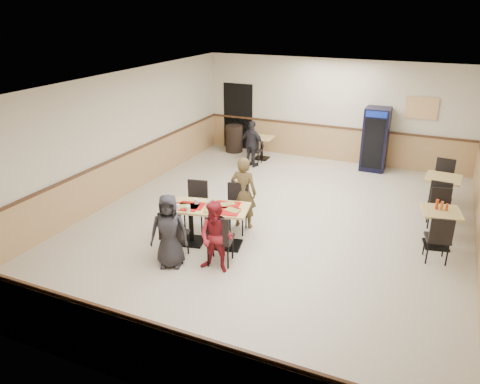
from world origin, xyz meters
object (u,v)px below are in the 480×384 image
at_px(side_table_near, 439,223).
at_px(diner_man_opposite, 243,193).
at_px(main_table, 209,219).
at_px(trash_bin, 234,139).
at_px(pepsi_cooler, 375,139).
at_px(diner_woman_right, 216,237).
at_px(side_table_far, 442,188).
at_px(diner_woman_left, 169,231).
at_px(lone_diner, 252,144).
at_px(back_table, 262,144).

bearing_deg(side_table_near, diner_man_opposite, -168.87).
xyz_separation_m(main_table, trash_bin, (-2.18, 5.86, -0.11)).
bearing_deg(pepsi_cooler, diner_woman_right, -104.26).
relative_size(side_table_far, pepsi_cooler, 0.45).
bearing_deg(diner_woman_left, main_table, 51.70).
height_order(lone_diner, side_table_far, lone_diner).
relative_size(main_table, trash_bin, 1.92).
distance_m(lone_diner, side_table_far, 5.27).
bearing_deg(lone_diner, side_table_far, 178.26).
xyz_separation_m(diner_man_opposite, side_table_near, (3.83, 0.75, -0.27)).
height_order(side_table_near, side_table_far, side_table_far).
bearing_deg(lone_diner, pepsi_cooler, -149.88).
distance_m(diner_woman_left, side_table_far, 6.35).
bearing_deg(trash_bin, side_table_far, -19.71).
distance_m(main_table, diner_man_opposite, 1.07).
relative_size(side_table_far, back_table, 1.18).
xyz_separation_m(side_table_far, pepsi_cooler, (-1.88, 2.28, 0.36)).
bearing_deg(trash_bin, pepsi_cooler, 0.56).
xyz_separation_m(diner_woman_left, pepsi_cooler, (2.46, 6.91, 0.20)).
relative_size(back_table, trash_bin, 0.80).
xyz_separation_m(side_table_near, trash_bin, (-6.29, 4.10, -0.08)).
xyz_separation_m(lone_diner, side_table_near, (5.19, -2.97, -0.17)).
height_order(main_table, trash_bin, trash_bin).
height_order(main_table, side_table_near, main_table).
bearing_deg(trash_bin, diner_woman_left, -74.54).
relative_size(main_table, pepsi_cooler, 0.92).
height_order(main_table, pepsi_cooler, pepsi_cooler).
height_order(diner_woman_right, diner_man_opposite, diner_man_opposite).
xyz_separation_m(diner_woman_right, back_table, (-1.65, 6.33, -0.21)).
distance_m(diner_man_opposite, lone_diner, 3.97).
bearing_deg(diner_woman_left, trash_bin, 82.80).
height_order(diner_woman_left, lone_diner, diner_woman_left).
height_order(main_table, diner_woman_left, diner_woman_left).
height_order(diner_woman_right, side_table_near, diner_woman_right).
bearing_deg(main_table, side_table_far, 29.45).
xyz_separation_m(main_table, diner_man_opposite, (0.28, 1.00, 0.23)).
xyz_separation_m(diner_man_opposite, lone_diner, (-1.37, 3.73, -0.10)).
xyz_separation_m(back_table, trash_bin, (-1.09, 0.35, -0.03)).
relative_size(main_table, diner_man_opposite, 1.06).
relative_size(diner_woman_right, pepsi_cooler, 0.74).
bearing_deg(lone_diner, back_table, -79.58).
distance_m(pepsi_cooler, trash_bin, 4.39).
distance_m(lone_diner, side_table_near, 5.99).
xyz_separation_m(main_table, back_table, (-1.09, 5.51, -0.08)).
height_order(diner_woman_right, pepsi_cooler, pepsi_cooler).
relative_size(lone_diner, pepsi_cooler, 0.76).
bearing_deg(pepsi_cooler, back_table, -173.89).
distance_m(diner_woman_left, diner_man_opposite, 2.09).
height_order(diner_man_opposite, side_table_near, diner_man_opposite).
height_order(main_table, back_table, main_table).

